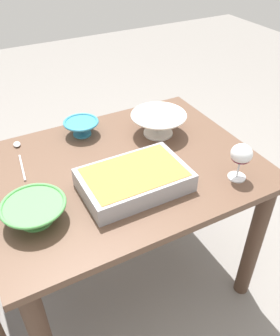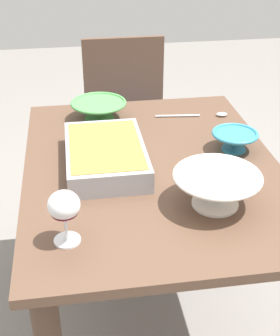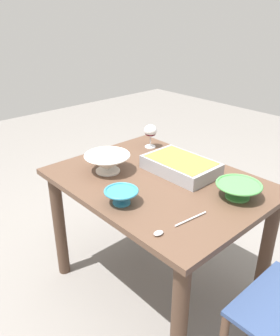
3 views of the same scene
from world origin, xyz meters
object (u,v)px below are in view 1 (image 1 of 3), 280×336
(wine_glass, at_px, (241,156))
(serving_spoon, at_px, (19,153))
(small_bowl, at_px, (158,123))
(casserole_dish, at_px, (134,179))
(dining_table, at_px, (122,191))
(mixing_bowl, at_px, (34,211))
(serving_bowl, at_px, (81,127))

(wine_glass, relative_size, serving_spoon, 0.52)
(wine_glass, distance_m, small_bowl, 0.44)
(wine_glass, xyz_separation_m, small_bowl, (0.10, -0.43, -0.05))
(casserole_dish, distance_m, serving_spoon, 0.54)
(dining_table, height_order, mixing_bowl, mixing_bowl)
(mixing_bowl, bearing_deg, wine_glass, 169.33)
(dining_table, height_order, wine_glass, wine_glass)
(dining_table, bearing_deg, serving_bowl, -79.34)
(mixing_bowl, bearing_deg, serving_bowl, -126.76)
(serving_bowl, height_order, serving_spoon, serving_bowl)
(mixing_bowl, distance_m, serving_spoon, 0.42)
(mixing_bowl, bearing_deg, serving_spoon, -95.00)
(dining_table, distance_m, wine_glass, 0.52)
(casserole_dish, xyz_separation_m, serving_spoon, (0.33, -0.43, -0.04))
(small_bowl, xyz_separation_m, serving_bowl, (0.31, -0.16, -0.02))
(casserole_dish, xyz_separation_m, mixing_bowl, (0.37, -0.01, 0.00))
(serving_bowl, bearing_deg, wine_glass, 125.52)
(mixing_bowl, bearing_deg, small_bowl, -156.15)
(dining_table, height_order, casserole_dish, casserole_dish)
(mixing_bowl, relative_size, small_bowl, 0.86)
(small_bowl, height_order, serving_spoon, small_bowl)
(mixing_bowl, height_order, small_bowl, small_bowl)
(wine_glass, xyz_separation_m, serving_spoon, (0.71, -0.56, -0.10))
(wine_glass, bearing_deg, mixing_bowl, -10.67)
(casserole_dish, height_order, serving_bowl, casserole_dish)
(small_bowl, bearing_deg, serving_bowl, -26.93)
(wine_glass, xyz_separation_m, serving_bowl, (0.42, -0.58, -0.06))
(serving_spoon, bearing_deg, small_bowl, 167.29)
(casserole_dish, height_order, small_bowl, small_bowl)
(wine_glass, height_order, casserole_dish, wine_glass)
(casserole_dish, xyz_separation_m, serving_bowl, (0.04, -0.45, -0.00))
(dining_table, bearing_deg, serving_spoon, -38.25)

